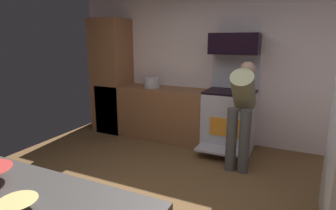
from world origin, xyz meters
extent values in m
cube|color=brown|center=(0.00, 0.00, -0.01)|extent=(5.20, 4.80, 0.02)
cube|color=silver|center=(0.00, 2.34, 1.30)|extent=(5.20, 0.12, 2.60)
cube|color=brown|center=(-0.90, 1.98, 0.45)|extent=(2.40, 0.60, 0.90)
cube|color=brown|center=(-1.90, 1.98, 1.05)|extent=(0.60, 0.60, 2.10)
cube|color=silver|center=(0.36, 1.96, 0.46)|extent=(0.76, 0.64, 0.92)
cube|color=black|center=(0.36, 1.96, 0.94)|extent=(0.76, 0.64, 0.03)
cube|color=silver|center=(0.36, 2.25, 1.23)|extent=(0.76, 0.06, 0.56)
cube|color=orange|center=(0.36, 1.63, 0.45)|extent=(0.44, 0.01, 0.28)
cube|color=silver|center=(0.36, 1.48, 0.14)|extent=(0.72, 0.32, 0.03)
cube|color=black|center=(0.36, 2.06, 1.67)|extent=(0.74, 0.38, 0.32)
cylinder|color=#4C4C4C|center=(0.56, 1.21, 0.43)|extent=(0.14, 0.14, 0.86)
cylinder|color=#4C4C4C|center=(0.73, 1.21, 0.43)|extent=(0.14, 0.14, 0.86)
cylinder|color=gray|center=(0.65, 1.40, 1.07)|extent=(0.30, 0.60, 0.62)
sphere|color=tan|center=(0.65, 1.64, 1.33)|extent=(0.20, 0.20, 0.20)
cone|color=#E2CE78|center=(0.09, -1.49, 0.93)|extent=(0.19, 0.19, 0.06)
cylinder|color=silver|center=(-1.05, 1.98, 0.99)|extent=(0.29, 0.29, 0.17)
camera|label=1|loc=(1.25, -2.25, 1.72)|focal=29.25mm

